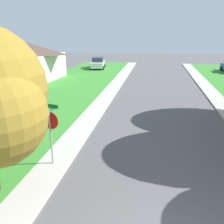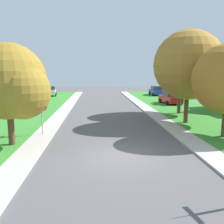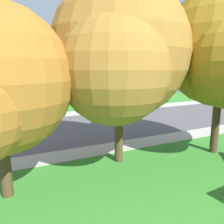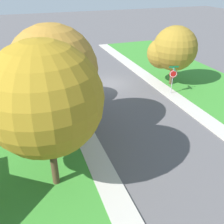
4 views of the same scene
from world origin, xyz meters
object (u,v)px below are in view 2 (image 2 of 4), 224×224
car_blue_kerbside_mid (156,91)px  tree_sidewalk_mid (185,66)px  tree_corner_large (193,67)px  car_red_driveway_right (170,98)px  car_white_across_road (50,91)px  tree_sidewalk_near (12,84)px  stop_sign_far_corner (42,108)px

car_blue_kerbside_mid → tree_sidewalk_mid: size_ratio=0.56×
car_blue_kerbside_mid → tree_corner_large: tree_corner_large is taller
car_red_driveway_right → car_white_across_road: 21.80m
tree_corner_large → car_red_driveway_right: bearing=80.3°
car_red_driveway_right → tree_sidewalk_near: tree_sidewalk_near is taller
tree_sidewalk_near → car_white_across_road: bearing=96.6°
car_red_driveway_right → tree_sidewalk_near: bearing=-129.4°
car_red_driveway_right → tree_sidewalk_near: size_ratio=0.76×
stop_sign_far_corner → car_blue_kerbside_mid: (14.51, 27.39, -1.01)m
car_blue_kerbside_mid → tree_sidewalk_near: 33.62m
tree_sidewalk_mid → car_red_driveway_right: bearing=82.0°
car_white_across_road → tree_sidewalk_near: 30.31m
stop_sign_far_corner → car_blue_kerbside_mid: size_ratio=0.64×
car_white_across_road → stop_sign_far_corner: bearing=-80.7°
car_white_across_road → tree_corner_large: 29.54m
tree_corner_large → car_blue_kerbside_mid: bearing=82.5°
tree_sidewalk_near → stop_sign_far_corner: bearing=65.3°
tree_sidewalk_near → car_red_driveway_right: bearing=50.6°
car_blue_kerbside_mid → tree_sidewalk_near: size_ratio=0.74×
tree_corner_large → tree_sidewalk_near: 13.51m
stop_sign_far_corner → car_blue_kerbside_mid: stop_sign_far_corner is taller
car_blue_kerbside_mid → car_white_across_road: (-19.05, 0.30, 0.00)m
car_blue_kerbside_mid → tree_sidewalk_near: (-15.56, -29.68, 2.71)m
car_white_across_road → tree_sidewalk_mid: tree_sidewalk_mid is taller
car_blue_kerbside_mid → car_white_across_road: same height
stop_sign_far_corner → car_white_across_road: stop_sign_far_corner is taller
car_red_driveway_right → tree_sidewalk_mid: 8.64m
tree_corner_large → tree_sidewalk_near: size_ratio=1.29×
car_blue_kerbside_mid → car_red_driveway_right: bearing=-95.2°
stop_sign_far_corner → tree_sidewalk_mid: tree_sidewalk_mid is taller
stop_sign_far_corner → car_red_driveway_right: stop_sign_far_corner is taller
car_blue_kerbside_mid → car_red_driveway_right: size_ratio=0.98×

